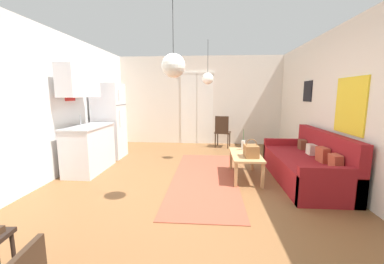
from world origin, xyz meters
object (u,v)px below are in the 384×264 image
at_px(handbag, 251,151).
at_px(pendant_lamp_far, 208,78).
at_px(refrigerator, 109,121).
at_px(pendant_lamp_near, 173,66).
at_px(coffee_table, 245,157).
at_px(accent_chair, 222,130).
at_px(bamboo_vase, 243,145).
at_px(couch, 308,166).

bearing_deg(handbag, pendant_lamp_far, 122.23).
xyz_separation_m(refrigerator, pendant_lamp_near, (1.94, -2.51, 0.97)).
bearing_deg(coffee_table, accent_chair, 96.60).
bearing_deg(bamboo_vase, couch, -21.35).
bearing_deg(handbag, accent_chair, 97.29).
bearing_deg(bamboo_vase, accent_chair, 97.55).
relative_size(bamboo_vase, accent_chair, 0.44).
height_order(coffee_table, accent_chair, accent_chair).
distance_m(coffee_table, bamboo_vase, 0.36).
xyz_separation_m(handbag, pendant_lamp_near, (-1.16, -1.03, 1.30)).
distance_m(couch, handbag, 1.05).
height_order(couch, bamboo_vase, couch).
bearing_deg(pendant_lamp_near, accent_chair, 77.94).
height_order(handbag, accent_chair, accent_chair).
bearing_deg(refrigerator, bamboo_vase, -17.10).
height_order(couch, pendant_lamp_near, pendant_lamp_near).
xyz_separation_m(coffee_table, refrigerator, (-3.04, 1.26, 0.49)).
relative_size(bamboo_vase, refrigerator, 0.23).
bearing_deg(bamboo_vase, coffee_table, -89.83).
xyz_separation_m(coffee_table, pendant_lamp_far, (-0.71, 0.99, 1.45)).
relative_size(refrigerator, accent_chair, 1.94).
relative_size(coffee_table, handbag, 3.29).
bearing_deg(bamboo_vase, handbag, -83.79).
relative_size(handbag, pendant_lamp_far, 0.34).
relative_size(couch, bamboo_vase, 5.37).
relative_size(couch, handbag, 6.81).
bearing_deg(refrigerator, accent_chair, 24.81).
distance_m(pendant_lamp_near, pendant_lamp_far, 2.28).
distance_m(coffee_table, accent_chair, 2.55).
relative_size(couch, pendant_lamp_near, 2.29).
relative_size(couch, accent_chair, 2.36).
height_order(couch, coffee_table, couch).
distance_m(handbag, pendant_lamp_near, 2.02).
relative_size(bamboo_vase, handbag, 1.27).
xyz_separation_m(couch, refrigerator, (-4.10, 1.35, 0.60)).
distance_m(bamboo_vase, accent_chair, 2.22).
relative_size(coffee_table, accent_chair, 1.14).
bearing_deg(accent_chair, couch, 130.38).
relative_size(couch, pendant_lamp_far, 2.32).
bearing_deg(accent_chair, bamboo_vase, 110.62).
distance_m(handbag, refrigerator, 3.45).
height_order(pendant_lamp_near, pendant_lamp_far, same).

